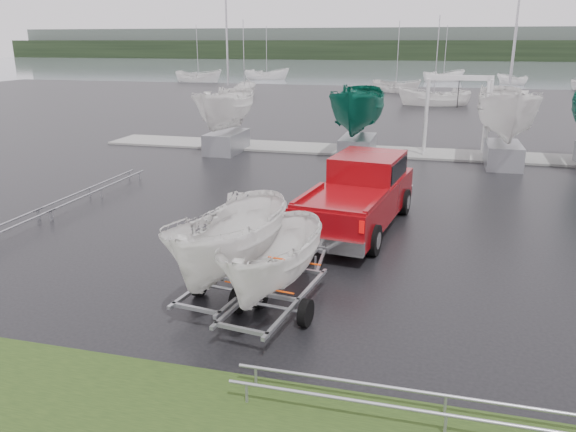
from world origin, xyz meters
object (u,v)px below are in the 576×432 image
Objects in this scene: pickup_truck at (361,191)px; trailer_hitched at (274,209)px; boat_hoist at (457,104)px; trailer_parked at (230,183)px.

pickup_truck is 6.98m from trailer_hitched.
pickup_truck is 13.30m from boat_hoist.
pickup_truck is 1.67× the size of boat_hoist.
trailer_hitched is 20.05m from boat_hoist.
boat_hoist is (4.11, 19.62, 0.23)m from trailer_hitched.
trailer_parked is at bearing 161.74° from trailer_hitched.
trailer_parked is 1.24× the size of boat_hoist.
trailer_hitched reaches higher than pickup_truck.
trailer_hitched is at bearing -101.82° from boat_hoist.
trailer_parked is at bearing -105.53° from boat_hoist.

